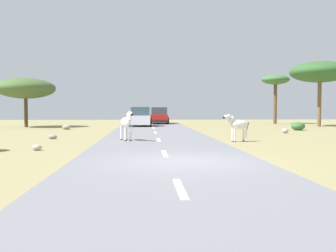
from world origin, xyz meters
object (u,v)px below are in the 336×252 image
at_px(car_1, 159,116).
at_px(bush_1, 298,126).
at_px(rock_3, 37,147).
at_px(tree_0, 26,88).
at_px(tree_3, 320,72).
at_px(zebra_0, 126,123).
at_px(tree_2, 275,81).
at_px(zebra_1, 238,125).
at_px(rock_0, 66,127).
at_px(rock_1, 285,131).
at_px(car_0, 141,117).
at_px(rock_2, 53,137).

distance_m(car_1, bush_1, 16.03).
bearing_deg(rock_3, tree_0, 107.92).
height_order(tree_0, tree_3, tree_3).
xyz_separation_m(zebra_0, tree_2, (14.97, 21.39, 3.66)).
distance_m(car_1, tree_2, 13.07).
bearing_deg(zebra_1, rock_0, 25.43).
bearing_deg(tree_2, car_1, 178.50).
height_order(rock_0, rock_1, rock_0).
relative_size(car_0, rock_2, 9.04).
bearing_deg(rock_2, car_0, 71.65).
distance_m(zebra_1, rock_0, 16.12).
bearing_deg(rock_1, zebra_0, -150.09).
relative_size(tree_0, rock_2, 10.73).
distance_m(bush_1, rock_2, 18.25).
bearing_deg(zebra_0, tree_2, -145.59).
relative_size(tree_3, bush_1, 5.63).
distance_m(zebra_1, rock_1, 8.00).
relative_size(bush_1, rock_2, 2.18).
height_order(tree_2, rock_1, tree_2).
relative_size(car_0, rock_0, 6.41).
relative_size(tree_3, rock_2, 12.28).
height_order(car_0, rock_3, car_0).
height_order(tree_0, tree_2, tree_2).
distance_m(tree_2, rock_0, 22.98).
bearing_deg(rock_3, tree_2, 54.02).
distance_m(zebra_0, tree_2, 26.36).
relative_size(bush_1, rock_0, 1.54).
height_order(zebra_1, rock_3, zebra_1).
xyz_separation_m(tree_2, tree_3, (1.94, -6.34, 0.35)).
distance_m(tree_0, tree_3, 26.58).
bearing_deg(car_1, rock_0, 54.99).
height_order(tree_3, rock_2, tree_3).
bearing_deg(tree_0, tree_3, -1.03).
bearing_deg(tree_0, car_0, 2.21).
distance_m(zebra_1, car_0, 17.10).
height_order(zebra_0, bush_1, zebra_0).
bearing_deg(zebra_1, rock_1, -53.71).
bearing_deg(car_1, tree_0, 29.27).
distance_m(bush_1, rock_0, 18.00).
relative_size(tree_3, rock_3, 15.57).
xyz_separation_m(rock_0, rock_1, (15.62, -5.54, -0.02)).
distance_m(car_0, car_1, 6.12).
xyz_separation_m(rock_0, rock_2, (1.17, -9.57, -0.06)).
xyz_separation_m(tree_0, rock_0, (4.34, -4.03, -3.25)).
xyz_separation_m(zebra_1, tree_3, (11.36, 15.48, 4.12)).
xyz_separation_m(car_1, rock_3, (-5.82, -25.57, -0.73)).
distance_m(zebra_1, car_1, 22.36).
distance_m(tree_0, rock_2, 15.04).
xyz_separation_m(tree_2, rock_3, (-18.33, -25.24, -4.50)).
xyz_separation_m(tree_3, bush_1, (-4.32, -5.75, -4.65)).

